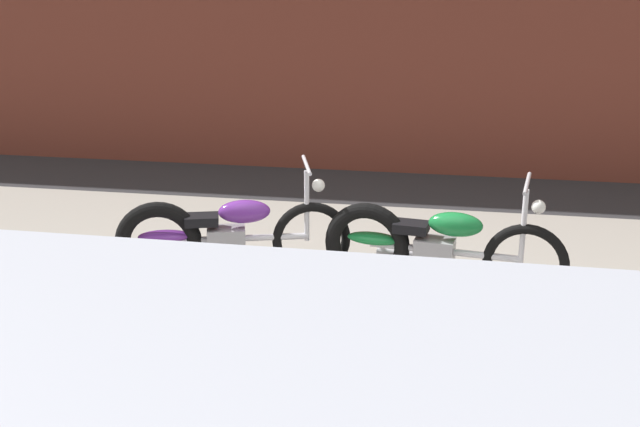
% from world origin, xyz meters
% --- Properties ---
extents(ground_plane, '(80.00, 80.00, 0.00)m').
position_xyz_m(ground_plane, '(0.00, 0.00, 0.00)').
color(ground_plane, '#2D2D30').
extents(sidewalk_slab, '(36.00, 3.50, 0.01)m').
position_xyz_m(sidewalk_slab, '(0.00, 1.75, 0.00)').
color(sidewalk_slab, '#9E998E').
rests_on(sidewalk_slab, ground).
extents(motorcycle_purple, '(1.95, 0.80, 1.03)m').
position_xyz_m(motorcycle_purple, '(-1.04, 1.18, 0.40)').
color(motorcycle_purple, black).
rests_on(motorcycle_purple, ground).
extents(motorcycle_green, '(2.00, 0.63, 1.03)m').
position_xyz_m(motorcycle_green, '(0.72, 1.24, 0.40)').
color(motorcycle_green, black).
rests_on(motorcycle_green, ground).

